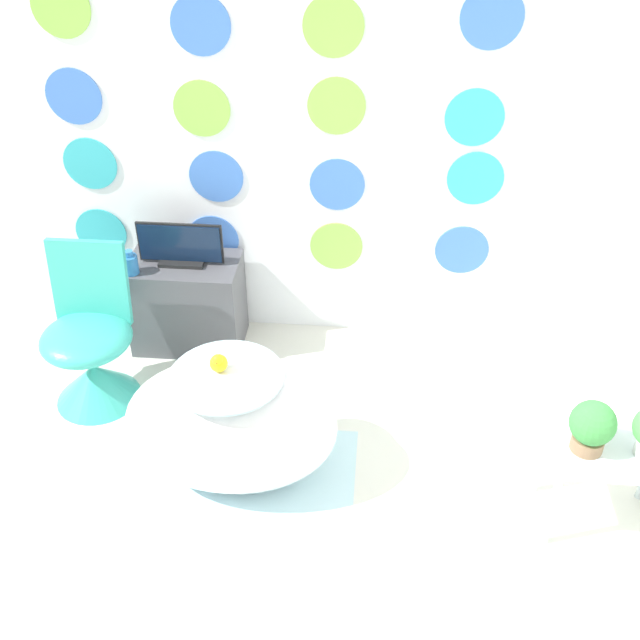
{
  "coord_description": "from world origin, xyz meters",
  "views": [
    {
      "loc": [
        0.54,
        -1.38,
        2.59
      ],
      "look_at": [
        0.33,
        1.03,
        0.85
      ],
      "focal_mm": 42.0,
      "sensor_mm": 36.0,
      "label": 1
    }
  ],
  "objects": [
    {
      "name": "vase",
      "position": [
        -0.72,
        1.82,
        0.57
      ],
      "size": [
        0.08,
        0.08,
        0.13
      ],
      "color": "#2D72B7",
      "rests_on": "tv_cabinet"
    },
    {
      "name": "bathtub",
      "position": [
        -0.05,
        0.97,
        0.3
      ],
      "size": [
        0.94,
        0.6,
        0.6
      ],
      "color": "white",
      "rests_on": "ground_plane"
    },
    {
      "name": "tv",
      "position": [
        -0.48,
        1.94,
        0.62
      ],
      "size": [
        0.45,
        0.12,
        0.23
      ],
      "color": "black",
      "rests_on": "tv_cabinet"
    },
    {
      "name": "side_table",
      "position": [
        1.53,
        0.84,
        0.35
      ],
      "size": [
        0.51,
        0.34,
        0.43
      ],
      "color": "silver",
      "rests_on": "ground_plane"
    },
    {
      "name": "rug",
      "position": [
        -0.01,
        0.9,
        0.0
      ],
      "size": [
        1.02,
        0.76,
        0.01
      ],
      "color": "silver",
      "rests_on": "ground_plane"
    },
    {
      "name": "wall_back_dotted",
      "position": [
        0.0,
        2.17,
        1.3
      ],
      "size": [
        4.76,
        0.05,
        2.6
      ],
      "color": "white",
      "rests_on": "ground_plane"
    },
    {
      "name": "chair",
      "position": [
        -0.85,
        1.44,
        0.26
      ],
      "size": [
        0.45,
        0.45,
        0.82
      ],
      "color": "#38B2A3",
      "rests_on": "ground_plane"
    },
    {
      "name": "rubber_duck",
      "position": [
        -0.08,
        0.98,
        0.64
      ],
      "size": [
        0.08,
        0.08,
        0.09
      ],
      "color": "yellow",
      "rests_on": "bathtub"
    },
    {
      "name": "tv_cabinet",
      "position": [
        -0.48,
        1.94,
        0.26
      ],
      "size": [
        0.6,
        0.36,
        0.52
      ],
      "color": "#4C4C51",
      "rests_on": "ground_plane"
    },
    {
      "name": "potted_plant_left",
      "position": [
        1.42,
        0.83,
        0.55
      ],
      "size": [
        0.18,
        0.18,
        0.23
      ],
      "color": "#8C6B4C",
      "rests_on": "side_table"
    }
  ]
}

